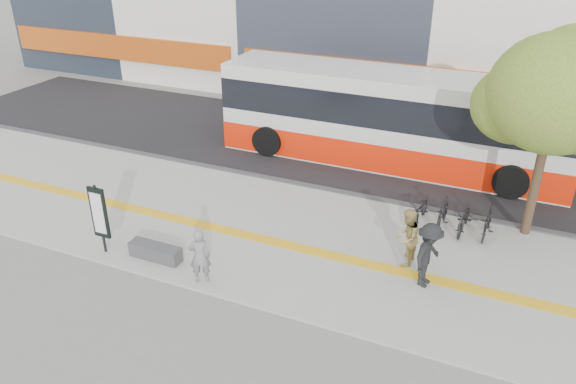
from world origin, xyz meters
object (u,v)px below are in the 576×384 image
at_px(pedestrian_tan, 407,238).
at_px(seated_woman, 200,256).
at_px(bus, 391,121).
at_px(signboard, 99,214).
at_px(pedestrian_dark, 428,255).
at_px(bench, 155,252).
at_px(street_tree, 555,95).

bearing_deg(pedestrian_tan, seated_woman, -55.75).
bearing_deg(bus, signboard, -120.88).
relative_size(seated_woman, pedestrian_dark, 0.86).
bearing_deg(pedestrian_dark, seated_woman, 124.24).
xyz_separation_m(signboard, seated_woman, (3.40, -0.09, -0.49)).
xyz_separation_m(seated_woman, pedestrian_tan, (4.90, 3.06, 0.07)).
relative_size(bench, pedestrian_tan, 0.92).
bearing_deg(bus, seated_woman, -104.35).
bearing_deg(signboard, pedestrian_dark, 13.72).
relative_size(seated_woman, pedestrian_tan, 0.92).
height_order(bus, seated_woman, bus).
bearing_deg(pedestrian_tan, pedestrian_dark, 46.25).
bearing_deg(bus, street_tree, -34.28).
bearing_deg(street_tree, bus, 145.72).
bearing_deg(signboard, street_tree, 29.07).
distance_m(bench, pedestrian_dark, 7.71).
bearing_deg(seated_woman, pedestrian_dark, 173.20).
relative_size(bench, pedestrian_dark, 0.86).
height_order(bench, bus, bus).
xyz_separation_m(bench, signboard, (-1.60, -0.31, 1.06)).
bearing_deg(bus, pedestrian_dark, -68.60).
relative_size(street_tree, bus, 0.47).
bearing_deg(bench, bus, 65.68).
relative_size(bus, pedestrian_dark, 7.26).
bearing_deg(seated_woman, street_tree, -170.18).
distance_m(bus, pedestrian_tan, 7.45).
distance_m(signboard, bus, 11.66).
distance_m(signboard, pedestrian_dark, 9.31).
bearing_deg(signboard, bus, 59.12).
distance_m(bench, signboard, 1.94).
height_order(street_tree, pedestrian_tan, street_tree).
height_order(bus, pedestrian_dark, bus).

